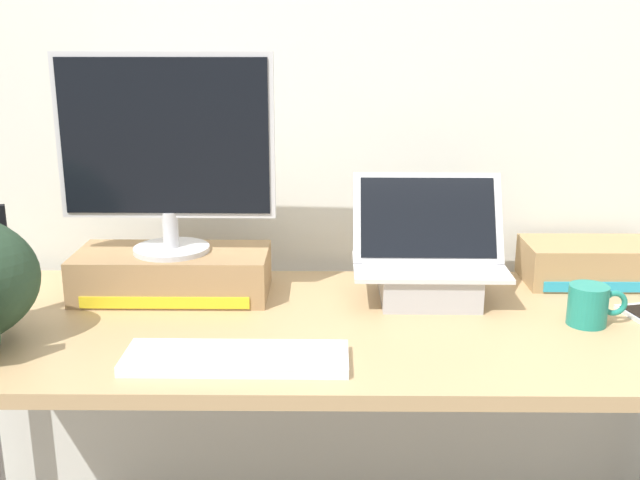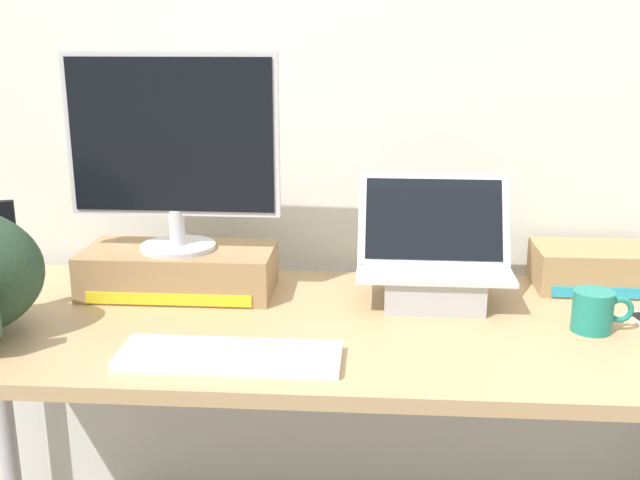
{
  "view_description": "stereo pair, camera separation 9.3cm",
  "coord_description": "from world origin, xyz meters",
  "px_view_note": "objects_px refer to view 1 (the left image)",
  "views": [
    {
      "loc": [
        0.01,
        -1.5,
        1.32
      ],
      "look_at": [
        0.0,
        0.0,
        0.9
      ],
      "focal_mm": 41.85,
      "sensor_mm": 36.0,
      "label": 1
    },
    {
      "loc": [
        0.11,
        -1.49,
        1.32
      ],
      "look_at": [
        0.0,
        0.0,
        0.9
      ],
      "focal_mm": 41.85,
      "sensor_mm": 36.0,
      "label": 2
    }
  ],
  "objects_px": {
    "toner_box_yellow": "(173,273)",
    "toner_box_cyan": "(589,263)",
    "external_keyboard": "(236,358)",
    "desktop_monitor": "(166,149)",
    "open_laptop": "(428,272)",
    "coffee_mug": "(589,305)"
  },
  "relations": [
    {
      "from": "toner_box_yellow",
      "to": "toner_box_cyan",
      "type": "relative_size",
      "value": 1.4
    },
    {
      "from": "desktop_monitor",
      "to": "coffee_mug",
      "type": "height_order",
      "value": "desktop_monitor"
    },
    {
      "from": "toner_box_yellow",
      "to": "open_laptop",
      "type": "height_order",
      "value": "open_laptop"
    },
    {
      "from": "coffee_mug",
      "to": "toner_box_cyan",
      "type": "relative_size",
      "value": 0.39
    },
    {
      "from": "desktop_monitor",
      "to": "external_keyboard",
      "type": "xyz_separation_m",
      "value": [
        0.19,
        -0.38,
        -0.34
      ]
    },
    {
      "from": "desktop_monitor",
      "to": "coffee_mug",
      "type": "xyz_separation_m",
      "value": [
        0.92,
        -0.18,
        -0.3
      ]
    },
    {
      "from": "desktop_monitor",
      "to": "open_laptop",
      "type": "height_order",
      "value": "desktop_monitor"
    },
    {
      "from": "desktop_monitor",
      "to": "external_keyboard",
      "type": "height_order",
      "value": "desktop_monitor"
    },
    {
      "from": "coffee_mug",
      "to": "toner_box_cyan",
      "type": "distance_m",
      "value": 0.3
    },
    {
      "from": "desktop_monitor",
      "to": "open_laptop",
      "type": "xyz_separation_m",
      "value": [
        0.6,
        -0.02,
        -0.28
      ]
    },
    {
      "from": "external_keyboard",
      "to": "coffee_mug",
      "type": "height_order",
      "value": "coffee_mug"
    },
    {
      "from": "toner_box_yellow",
      "to": "external_keyboard",
      "type": "bearing_deg",
      "value": -63.05
    },
    {
      "from": "external_keyboard",
      "to": "toner_box_cyan",
      "type": "xyz_separation_m",
      "value": [
        0.82,
        0.48,
        0.04
      ]
    },
    {
      "from": "external_keyboard",
      "to": "desktop_monitor",
      "type": "bearing_deg",
      "value": 117.5
    },
    {
      "from": "toner_box_yellow",
      "to": "toner_box_cyan",
      "type": "height_order",
      "value": "toner_box_yellow"
    },
    {
      "from": "external_keyboard",
      "to": "coffee_mug",
      "type": "xyz_separation_m",
      "value": [
        0.72,
        0.2,
        0.03
      ]
    },
    {
      "from": "toner_box_yellow",
      "to": "toner_box_cyan",
      "type": "distance_m",
      "value": 1.02
    },
    {
      "from": "open_laptop",
      "to": "toner_box_cyan",
      "type": "distance_m",
      "value": 0.43
    },
    {
      "from": "toner_box_yellow",
      "to": "external_keyboard",
      "type": "xyz_separation_m",
      "value": [
        0.19,
        -0.38,
        -0.04
      ]
    },
    {
      "from": "external_keyboard",
      "to": "toner_box_cyan",
      "type": "bearing_deg",
      "value": 31.02
    },
    {
      "from": "toner_box_yellow",
      "to": "open_laptop",
      "type": "relative_size",
      "value": 1.28
    },
    {
      "from": "coffee_mug",
      "to": "desktop_monitor",
      "type": "bearing_deg",
      "value": 169.1
    }
  ]
}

